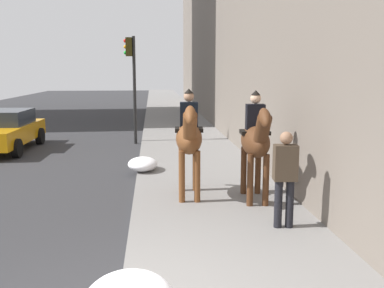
{
  "coord_description": "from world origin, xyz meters",
  "views": [
    {
      "loc": [
        -4.54,
        -0.44,
        2.84
      ],
      "look_at": [
        4.0,
        -1.22,
        1.4
      ],
      "focal_mm": 40.88,
      "sensor_mm": 36.0,
      "label": 1
    }
  ],
  "objects_px": {
    "mounted_horse_near": "(189,137)",
    "pedestrian_greeting": "(285,173)",
    "car_near_lane": "(5,130)",
    "mounted_horse_far": "(256,140)",
    "traffic_light_near_curb": "(132,73)"
  },
  "relations": [
    {
      "from": "mounted_horse_far",
      "to": "pedestrian_greeting",
      "type": "xyz_separation_m",
      "value": [
        -1.64,
        -0.13,
        -0.32
      ]
    },
    {
      "from": "mounted_horse_far",
      "to": "pedestrian_greeting",
      "type": "distance_m",
      "value": 1.68
    },
    {
      "from": "traffic_light_near_curb",
      "to": "car_near_lane",
      "type": "bearing_deg",
      "value": 102.91
    },
    {
      "from": "mounted_horse_far",
      "to": "mounted_horse_near",
      "type": "bearing_deg",
      "value": -101.95
    },
    {
      "from": "mounted_horse_near",
      "to": "car_near_lane",
      "type": "height_order",
      "value": "mounted_horse_near"
    },
    {
      "from": "mounted_horse_far",
      "to": "car_near_lane",
      "type": "bearing_deg",
      "value": -130.9
    },
    {
      "from": "mounted_horse_far",
      "to": "traffic_light_near_curb",
      "type": "bearing_deg",
      "value": -157.24
    },
    {
      "from": "traffic_light_near_curb",
      "to": "mounted_horse_near",
      "type": "bearing_deg",
      "value": -169.05
    },
    {
      "from": "mounted_horse_near",
      "to": "pedestrian_greeting",
      "type": "xyz_separation_m",
      "value": [
        -2.02,
        -1.49,
        -0.35
      ]
    },
    {
      "from": "mounted_horse_near",
      "to": "pedestrian_greeting",
      "type": "height_order",
      "value": "mounted_horse_near"
    },
    {
      "from": "car_near_lane",
      "to": "traffic_light_near_curb",
      "type": "distance_m",
      "value": 5.05
    },
    {
      "from": "traffic_light_near_curb",
      "to": "mounted_horse_far",
      "type": "bearing_deg",
      "value": -160.76
    },
    {
      "from": "mounted_horse_near",
      "to": "mounted_horse_far",
      "type": "xyz_separation_m",
      "value": [
        -0.38,
        -1.36,
        -0.02
      ]
    },
    {
      "from": "mounted_horse_near",
      "to": "mounted_horse_far",
      "type": "bearing_deg",
      "value": 77.79
    },
    {
      "from": "pedestrian_greeting",
      "to": "mounted_horse_far",
      "type": "bearing_deg",
      "value": 9.81
    }
  ]
}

